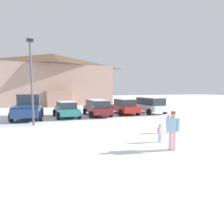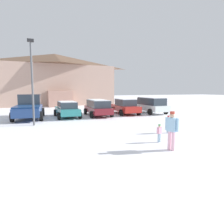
{
  "view_description": "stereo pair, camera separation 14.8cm",
  "coord_description": "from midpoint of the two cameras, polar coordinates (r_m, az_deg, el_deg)",
  "views": [
    {
      "loc": [
        -5.41,
        -3.71,
        2.58
      ],
      "look_at": [
        -0.56,
        8.46,
        1.11
      ],
      "focal_mm": 32.0,
      "sensor_mm": 36.0,
      "label": 1
    },
    {
      "loc": [
        -5.28,
        -3.76,
        2.58
      ],
      "look_at": [
        -0.56,
        8.46,
        1.11
      ],
      "focal_mm": 32.0,
      "sensor_mm": 36.0,
      "label": 2
    }
  ],
  "objects": [
    {
      "name": "skier_child_in_pink_snowsuit",
      "position": [
        10.11,
        13.77,
        -5.63
      ],
      "size": [
        0.33,
        0.17,
        0.89
      ],
      "color": "#94B2C6",
      "rests_on": "ground"
    },
    {
      "name": "parked_red_sedan",
      "position": [
        21.21,
        3.9,
        1.64
      ],
      "size": [
        2.25,
        4.67,
        1.62
      ],
      "color": "#B2251F",
      "rests_on": "ground"
    },
    {
      "name": "skier_child_in_red_jacket",
      "position": [
        12.36,
        16.11,
        -3.1
      ],
      "size": [
        0.38,
        0.22,
        1.05
      ],
      "color": "#A4B1C4",
      "rests_on": "ground"
    },
    {
      "name": "ski_lodge",
      "position": [
        36.25,
        -15.82,
        9.02
      ],
      "size": [
        19.68,
        10.91,
        8.66
      ],
      "color": "tan",
      "rests_on": "ground"
    },
    {
      "name": "parked_white_suv",
      "position": [
        22.33,
        11.25,
        2.06
      ],
      "size": [
        2.2,
        4.55,
        1.74
      ],
      "color": "white",
      "rests_on": "ground"
    },
    {
      "name": "parked_teal_hatchback",
      "position": [
        19.04,
        -12.51,
        0.81
      ],
      "size": [
        2.14,
        4.33,
        1.5
      ],
      "color": "teal",
      "rests_on": "ground"
    },
    {
      "name": "pickup_truck",
      "position": [
        19.45,
        -22.39,
        1.25
      ],
      "size": [
        2.78,
        5.68,
        2.15
      ],
      "color": "navy",
      "rests_on": "ground"
    },
    {
      "name": "lamp_post",
      "position": [
        15.36,
        -21.61,
        9.0
      ],
      "size": [
        0.44,
        0.24,
        6.08
      ],
      "color": "#515459",
      "rests_on": "ground"
    },
    {
      "name": "skier_adult_in_blue_parka",
      "position": [
        8.87,
        17.18,
        -4.52
      ],
      "size": [
        0.37,
        0.58,
        1.67
      ],
      "color": "#ECB0C4",
      "rests_on": "ground"
    },
    {
      "name": "parked_maroon_van",
      "position": [
        19.73,
        -3.84,
        1.42
      ],
      "size": [
        2.28,
        4.68,
        1.6
      ],
      "color": "maroon",
      "rests_on": "ground"
    }
  ]
}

